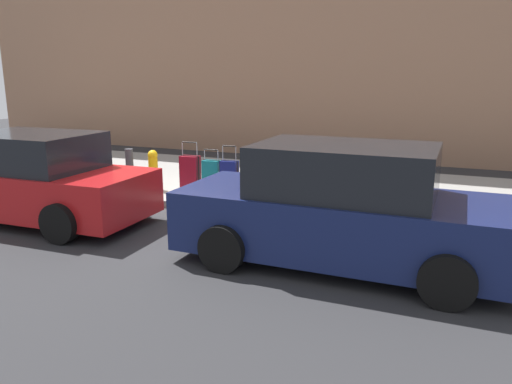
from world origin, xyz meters
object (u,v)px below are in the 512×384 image
suitcase_maroon_7 (190,174)px  fire_hydrant (153,169)px  suitcase_silver_2 (299,190)px  parked_car_navy_0 (343,210)px  suitcase_navy_5 (230,179)px  suitcase_black_1 (328,190)px  suitcase_teal_6 (212,177)px  suitcase_red_4 (253,185)px  parked_car_red_1 (35,180)px  suitcase_olive_3 (278,189)px  bollard_post (130,169)px  parking_meter (434,168)px  suitcase_maroon_0 (358,193)px

suitcase_maroon_7 → fire_hydrant: bearing=0.4°
suitcase_silver_2 → parked_car_navy_0: size_ratio=0.18×
suitcase_navy_5 → suitcase_black_1: bearing=-177.9°
suitcase_black_1 → suitcase_navy_5: 2.00m
parked_car_navy_0 → fire_hydrant: bearing=-27.1°
suitcase_teal_6 → parked_car_navy_0: bearing=143.5°
fire_hydrant → parked_car_navy_0: size_ratio=0.19×
suitcase_teal_6 → suitcase_maroon_7: bearing=3.1°
suitcase_red_4 → parked_car_red_1: parked_car_red_1 is taller
suitcase_red_4 → suitcase_olive_3: bearing=-175.3°
suitcase_maroon_7 → parked_car_red_1: bearing=53.5°
suitcase_silver_2 → bollard_post: size_ratio=0.94×
suitcase_olive_3 → suitcase_red_4: (0.50, 0.04, 0.04)m
fire_hydrant → parking_meter: size_ratio=0.67×
suitcase_black_1 → parking_meter: size_ratio=0.56×
suitcase_black_1 → parking_meter: parking_meter is taller
suitcase_maroon_0 → suitcase_maroon_7: 3.51m
suitcase_maroon_7 → fire_hydrant: 0.91m
suitcase_red_4 → parking_meter: parking_meter is taller
suitcase_black_1 → suitcase_maroon_7: suitcase_maroon_7 is taller
parking_meter → suitcase_maroon_7: bearing=2.9°
suitcase_olive_3 → suitcase_maroon_7: bearing=0.6°
suitcase_olive_3 → bollard_post: size_ratio=0.65×
suitcase_teal_6 → parked_car_red_1: size_ratio=0.22×
suitcase_silver_2 → suitcase_navy_5: bearing=-0.2°
parked_car_navy_0 → bollard_post: bearing=-23.4°
suitcase_navy_5 → suitcase_teal_6: size_ratio=1.12×
suitcase_navy_5 → bollard_post: size_ratio=1.23×
parked_car_navy_0 → suitcase_olive_3: bearing=-52.9°
suitcase_navy_5 → fire_hydrant: 1.86m
parking_meter → suitcase_silver_2: bearing=8.0°
suitcase_red_4 → suitcase_navy_5: size_ratio=0.84×
suitcase_maroon_7 → parked_car_red_1: (1.78, 2.40, 0.20)m
suitcase_maroon_0 → suitcase_silver_2: (1.10, 0.07, -0.02)m
suitcase_olive_3 → suitcase_navy_5: (0.99, 0.10, 0.13)m
suitcase_navy_5 → parked_car_red_1: parked_car_red_1 is taller
suitcase_navy_5 → suitcase_maroon_7: suitcase_maroon_7 is taller
suitcase_silver_2 → suitcase_olive_3: 0.48m
parking_meter → parked_car_navy_0: (0.99, 2.64, -0.19)m
fire_hydrant → parking_meter: parking_meter is taller
suitcase_black_1 → suitcase_maroon_7: bearing=-0.1°
parked_car_red_1 → parked_car_navy_0: bearing=180.0°
bollard_post → suitcase_maroon_7: bearing=-173.7°
suitcase_maroon_0 → fire_hydrant: suitcase_maroon_0 is taller
suitcase_olive_3 → suitcase_maroon_7: 1.94m
suitcase_silver_2 → suitcase_red_4: 0.97m
suitcase_maroon_0 → bollard_post: size_ratio=1.02×
suitcase_navy_5 → suitcase_maroon_7: 0.95m
suitcase_navy_5 → bollard_post: bearing=1.9°
suitcase_black_1 → suitcase_teal_6: size_ratio=0.75×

